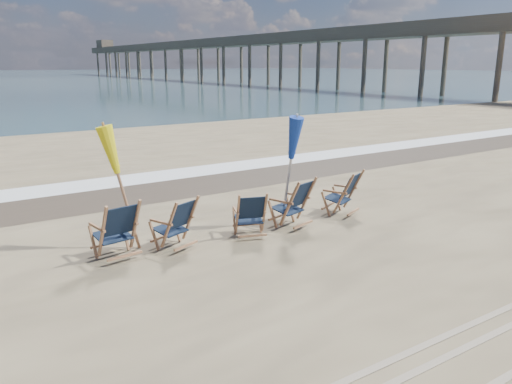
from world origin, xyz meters
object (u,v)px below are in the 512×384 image
Objects in this scene: beach_chair_1 at (191,220)px; beach_chair_3 at (307,200)px; beach_chair_4 at (354,191)px; umbrella_yellow at (121,155)px; umbrella_blue at (289,142)px; beach_chair_0 at (136,227)px; beach_chair_2 at (265,214)px; fishing_pier at (215,55)px.

beach_chair_3 is at bearing 153.53° from beach_chair_1.
umbrella_yellow reaches higher than beach_chair_4.
beach_chair_4 is at bearing -1.02° from umbrella_blue.
beach_chair_3 is 1.04× the size of beach_chair_4.
beach_chair_0 is 1.01× the size of beach_chair_3.
beach_chair_3 is (3.60, -0.26, -0.00)m from beach_chair_0.
umbrella_yellow is (-2.45, 0.89, 1.27)m from beach_chair_2.
beach_chair_1 is 2.57m from beach_chair_3.
beach_chair_2 is 2.65m from beach_chair_4.
fishing_pier is (37.09, 71.61, 2.88)m from umbrella_blue.
beach_chair_0 is 0.01× the size of fishing_pier.
beach_chair_0 is at bearing -24.60° from beach_chair_1.
beach_chair_4 reaches higher than beach_chair_1.
umbrella_yellow reaches higher than beach_chair_1.
beach_chair_0 reaches higher than beach_chair_2.
beach_chair_0 reaches higher than beach_chair_3.
umbrella_blue is at bearing -9.54° from umbrella_yellow.
beach_chair_4 is 0.45× the size of umbrella_yellow.
beach_chair_3 is 0.46× the size of umbrella_blue.
beach_chair_3 is 80.73m from fishing_pier.
beach_chair_0 is 2.46m from beach_chair_2.
umbrella_blue reaches higher than beach_chair_1.
beach_chair_4 is at bearing 169.98° from beach_chair_0.
beach_chair_2 is 0.41× the size of umbrella_blue.
fishing_pier is at bearing 62.62° from umbrella_blue.
fishing_pier reaches higher than beach_chair_1.
beach_chair_0 reaches higher than beach_chair_4.
beach_chair_4 is (1.45, 0.13, -0.02)m from beach_chair_3.
beach_chair_0 is at bearing -20.97° from beach_chair_3.
beach_chair_1 is 1.71m from umbrella_yellow.
umbrella_yellow is 3.31m from umbrella_blue.
umbrella_yellow is 0.02× the size of fishing_pier.
fishing_pier is (37.90, 71.95, 4.18)m from beach_chair_2.
beach_chair_0 is 1.14× the size of beach_chair_2.
umbrella_blue is (2.19, -0.05, 1.27)m from beach_chair_1.
beach_chair_4 is (2.63, 0.31, 0.04)m from beach_chair_2.
beach_chair_1 is 0.01× the size of fishing_pier.
fishing_pier is (36.72, 71.77, 4.12)m from beach_chair_3.
umbrella_yellow reaches higher than beach_chair_0.
umbrella_blue is (3.23, -0.10, 1.23)m from beach_chair_0.
umbrella_yellow is at bearing -27.81° from beach_chair_3.
umbrella_yellow is 81.77m from fishing_pier.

